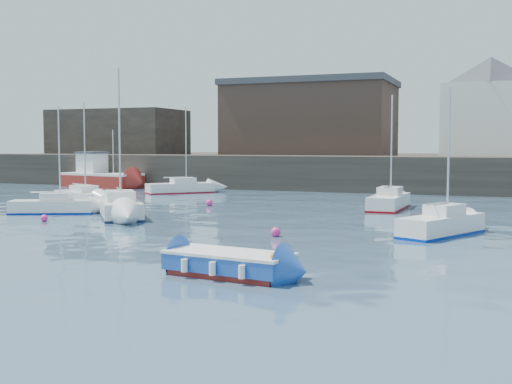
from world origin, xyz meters
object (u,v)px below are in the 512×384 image
(fishing_boat, at_px, (100,176))
(sailboat_c, at_px, (442,224))
(sailboat_a, at_px, (53,206))
(buoy_far, at_px, (209,206))
(sailboat_h, at_px, (180,187))
(blue_dinghy, at_px, (229,262))
(sailboat_e, at_px, (82,196))
(sailboat_f, at_px, (389,201))
(buoy_near, at_px, (44,221))
(buoy_mid, at_px, (276,237))
(sailboat_b, at_px, (120,207))

(fishing_boat, distance_m, sailboat_c, 39.65)
(sailboat_a, bearing_deg, buoy_far, 48.50)
(sailboat_a, bearing_deg, fishing_boat, 118.18)
(sailboat_h, bearing_deg, blue_dinghy, -59.80)
(sailboat_e, relative_size, sailboat_f, 0.97)
(buoy_near, bearing_deg, buoy_mid, -3.83)
(sailboat_h, bearing_deg, buoy_far, -52.90)
(fishing_boat, xyz_separation_m, buoy_mid, (26.31, -24.91, -1.04))
(sailboat_b, bearing_deg, fishing_boat, 127.07)
(sailboat_c, relative_size, sailboat_f, 0.92)
(sailboat_b, xyz_separation_m, buoy_far, (2.00, 7.44, -0.53))
(sailboat_b, distance_m, buoy_mid, 11.45)
(fishing_boat, height_order, sailboat_c, sailboat_c)
(buoy_mid, bearing_deg, sailboat_e, 149.56)
(sailboat_c, distance_m, buoy_far, 17.63)
(buoy_near, bearing_deg, sailboat_b, 53.15)
(sailboat_a, xyz_separation_m, sailboat_e, (-2.46, 6.19, 0.01))
(sailboat_e, xyz_separation_m, sailboat_f, (20.33, 3.36, 0.05))
(sailboat_c, bearing_deg, fishing_boat, 146.45)
(fishing_boat, height_order, sailboat_a, sailboat_a)
(sailboat_a, distance_m, sailboat_f, 20.27)
(fishing_boat, xyz_separation_m, buoy_far, (17.67, -13.28, -1.04))
(blue_dinghy, height_order, sailboat_a, sailboat_a)
(sailboat_f, height_order, buoy_mid, sailboat_f)
(sailboat_e, bearing_deg, buoy_mid, -30.44)
(sailboat_b, bearing_deg, sailboat_c, -3.87)
(sailboat_a, xyz_separation_m, buoy_near, (2.09, -3.32, -0.44))
(blue_dinghy, distance_m, buoy_mid, 8.56)
(fishing_boat, relative_size, sailboat_h, 1.20)
(buoy_near, bearing_deg, sailboat_a, 122.27)
(sailboat_b, bearing_deg, sailboat_e, 138.52)
(fishing_boat, bearing_deg, sailboat_e, -59.25)
(sailboat_f, bearing_deg, blue_dinghy, -93.19)
(sailboat_e, distance_m, sailboat_f, 20.61)
(buoy_far, bearing_deg, sailboat_c, -29.28)
(sailboat_c, distance_m, sailboat_e, 25.49)
(fishing_boat, distance_m, sailboat_e, 16.91)
(sailboat_e, relative_size, sailboat_h, 0.97)
(sailboat_b, distance_m, sailboat_c, 17.42)
(fishing_boat, bearing_deg, buoy_far, -36.94)
(sailboat_e, height_order, sailboat_f, sailboat_f)
(blue_dinghy, height_order, sailboat_e, sailboat_e)
(buoy_far, bearing_deg, sailboat_e, -172.21)
(sailboat_c, bearing_deg, sailboat_a, 176.88)
(sailboat_c, relative_size, buoy_far, 14.49)
(sailboat_c, bearing_deg, sailboat_f, 110.73)
(sailboat_b, bearing_deg, buoy_near, -126.85)
(sailboat_f, bearing_deg, buoy_near, -140.81)
(sailboat_f, height_order, sailboat_h, sailboat_h)
(sailboat_c, height_order, sailboat_f, sailboat_f)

